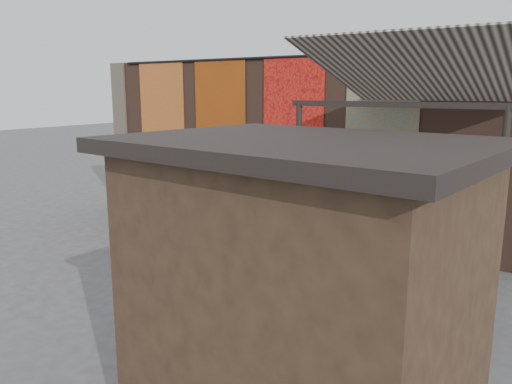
# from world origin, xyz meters

# --- Properties ---
(ground) EXTENTS (70.00, 70.00, 0.00)m
(ground) POSITION_xyz_m (0.00, 0.00, 0.00)
(ground) COLOR #474749
(ground) RESTS_ON ground
(brick_wall) EXTENTS (10.00, 0.40, 4.00)m
(brick_wall) POSITION_xyz_m (0.00, 2.70, 2.00)
(brick_wall) COLOR brown
(brick_wall) RESTS_ON ground
(pier_left) EXTENTS (0.50, 0.50, 4.00)m
(pier_left) POSITION_xyz_m (-5.20, 2.70, 2.00)
(pier_left) COLOR #4C4238
(pier_left) RESTS_ON ground
(eating_counter) EXTENTS (8.00, 0.32, 0.05)m
(eating_counter) POSITION_xyz_m (0.00, 2.33, 1.10)
(eating_counter) COLOR #9E7A51
(eating_counter) RESTS_ON brick_wall
(shelf_box) EXTENTS (0.64, 0.28, 0.25)m
(shelf_box) POSITION_xyz_m (1.75, 2.30, 1.25)
(shelf_box) COLOR white
(shelf_box) RESTS_ON eating_counter
(tapestry_redgold) EXTENTS (1.50, 0.02, 2.00)m
(tapestry_redgold) POSITION_xyz_m (-3.60, 2.48, 3.00)
(tapestry_redgold) COLOR maroon
(tapestry_redgold) RESTS_ON brick_wall
(tapestry_sun) EXTENTS (1.50, 0.02, 2.00)m
(tapestry_sun) POSITION_xyz_m (-1.70, 2.48, 3.00)
(tapestry_sun) COLOR #F55F0E
(tapestry_sun) RESTS_ON brick_wall
(tapestry_orange) EXTENTS (1.50, 0.02, 2.00)m
(tapestry_orange) POSITION_xyz_m (0.30, 2.48, 3.00)
(tapestry_orange) COLOR red
(tapestry_orange) RESTS_ON brick_wall
(tapestry_multi) EXTENTS (1.50, 0.02, 2.00)m
(tapestry_multi) POSITION_xyz_m (2.30, 2.48, 3.00)
(tapestry_multi) COLOR #235D81
(tapestry_multi) RESTS_ON brick_wall
(hang_rail) EXTENTS (9.50, 0.06, 0.06)m
(hang_rail) POSITION_xyz_m (0.00, 2.47, 3.98)
(hang_rail) COLOR black
(hang_rail) RESTS_ON brick_wall
(scooter_stool_0) EXTENTS (0.39, 0.87, 0.83)m
(scooter_stool_0) POSITION_xyz_m (-2.87, 2.01, 0.42)
(scooter_stool_0) COLOR #0C581C
(scooter_stool_0) RESTS_ON ground
(scooter_stool_1) EXTENTS (0.33, 0.74, 0.70)m
(scooter_stool_1) POSITION_xyz_m (-2.30, 2.02, 0.35)
(scooter_stool_1) COLOR #95330D
(scooter_stool_1) RESTS_ON ground
(scooter_stool_2) EXTENTS (0.40, 0.89, 0.85)m
(scooter_stool_2) POSITION_xyz_m (-1.72, 2.00, 0.42)
(scooter_stool_2) COLOR navy
(scooter_stool_2) RESTS_ON ground
(scooter_stool_3) EXTENTS (0.32, 0.71, 0.67)m
(scooter_stool_3) POSITION_xyz_m (-1.15, 2.05, 0.34)
(scooter_stool_3) COLOR maroon
(scooter_stool_3) RESTS_ON ground
(scooter_stool_4) EXTENTS (0.37, 0.83, 0.78)m
(scooter_stool_4) POSITION_xyz_m (-0.64, 2.03, 0.39)
(scooter_stool_4) COLOR #10521B
(scooter_stool_4) RESTS_ON ground
(scooter_stool_5) EXTENTS (0.36, 0.81, 0.77)m
(scooter_stool_5) POSITION_xyz_m (-0.03, 2.02, 0.38)
(scooter_stool_5) COLOR navy
(scooter_stool_5) RESTS_ON ground
(scooter_stool_6) EXTENTS (0.38, 0.85, 0.81)m
(scooter_stool_6) POSITION_xyz_m (0.52, 1.97, 0.40)
(scooter_stool_6) COLOR #1C1750
(scooter_stool_6) RESTS_ON ground
(scooter_stool_7) EXTENTS (0.39, 0.86, 0.82)m
(scooter_stool_7) POSITION_xyz_m (1.07, 1.98, 0.41)
(scooter_stool_7) COLOR #186049
(scooter_stool_7) RESTS_ON ground
(scooter_stool_8) EXTENTS (0.35, 0.79, 0.75)m
(scooter_stool_8) POSITION_xyz_m (1.63, 2.02, 0.37)
(scooter_stool_8) COLOR maroon
(scooter_stool_8) RESTS_ON ground
(scooter_stool_9) EXTENTS (0.32, 0.72, 0.68)m
(scooter_stool_9) POSITION_xyz_m (2.21, 2.02, 0.34)
(scooter_stool_9) COLOR navy
(scooter_stool_9) RESTS_ON ground
(diner_left) EXTENTS (0.60, 0.40, 1.65)m
(diner_left) POSITION_xyz_m (-1.71, 1.46, 0.83)
(diner_left) COLOR #83A0BF
(diner_left) RESTS_ON ground
(diner_right) EXTENTS (0.88, 0.80, 1.45)m
(diner_right) POSITION_xyz_m (-3.08, 1.40, 0.73)
(diner_right) COLOR #2B2123
(diner_right) RESTS_ON ground
(shopper_navy) EXTENTS (1.06, 1.01, 1.77)m
(shopper_navy) POSITION_xyz_m (3.63, -0.33, 0.88)
(shopper_navy) COLOR black
(shopper_navy) RESTS_ON ground
(shopper_grey) EXTENTS (1.28, 1.00, 1.75)m
(shopper_grey) POSITION_xyz_m (4.02, -0.71, 0.87)
(shopper_grey) COLOR #5C5C61
(shopper_grey) RESTS_ON ground
(shopper_tan) EXTENTS (0.88, 0.92, 1.59)m
(shopper_tan) POSITION_xyz_m (2.67, 0.58, 0.79)
(shopper_tan) COLOR #93845D
(shopper_tan) RESTS_ON ground
(market_stall) EXTENTS (2.77, 2.20, 2.78)m
(market_stall) POSITION_xyz_m (3.84, -3.76, 1.39)
(market_stall) COLOR black
(market_stall) RESTS_ON ground
(stall_roof) EXTENTS (3.10, 2.52, 0.12)m
(stall_roof) POSITION_xyz_m (3.84, -3.76, 2.84)
(stall_roof) COLOR black
(stall_roof) RESTS_ON market_stall
(stall_sign) EXTENTS (1.20, 0.17, 0.50)m
(stall_sign) POSITION_xyz_m (3.95, -2.78, 2.01)
(stall_sign) COLOR gold
(stall_sign) RESTS_ON market_stall
(stall_shelf) EXTENTS (2.13, 0.34, 0.06)m
(stall_shelf) POSITION_xyz_m (3.95, -2.78, 1.01)
(stall_shelf) COLOR #473321
(stall_shelf) RESTS_ON market_stall
(awning_canvas) EXTENTS (3.20, 3.28, 0.97)m
(awning_canvas) POSITION_xyz_m (3.50, 0.90, 3.55)
(awning_canvas) COLOR beige
(awning_canvas) RESTS_ON brick_wall
(awning_ledger) EXTENTS (3.30, 0.08, 0.12)m
(awning_ledger) POSITION_xyz_m (3.50, 2.49, 3.95)
(awning_ledger) COLOR #33261C
(awning_ledger) RESTS_ON brick_wall
(awning_header) EXTENTS (3.00, 0.08, 0.08)m
(awning_header) POSITION_xyz_m (3.50, -0.60, 3.08)
(awning_header) COLOR black
(awning_header) RESTS_ON awning_post_left
(awning_post_left) EXTENTS (0.09, 0.09, 3.10)m
(awning_post_left) POSITION_xyz_m (2.10, -0.60, 1.55)
(awning_post_left) COLOR black
(awning_post_left) RESTS_ON ground
(awning_post_right) EXTENTS (0.09, 0.09, 3.10)m
(awning_post_right) POSITION_xyz_m (4.90, -0.60, 1.55)
(awning_post_right) COLOR black
(awning_post_right) RESTS_ON ground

